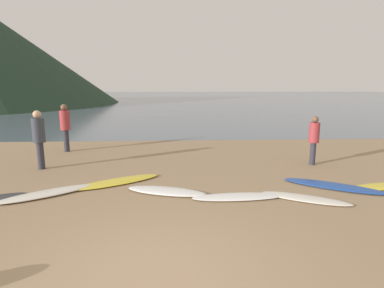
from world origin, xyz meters
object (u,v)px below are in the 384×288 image
Objects in this scene: surfboard_2 at (47,193)px; person_0 at (65,124)px; person_1 at (314,136)px; person_2 at (39,135)px; surfboard_7 at (333,186)px; surfboard_6 at (306,198)px; surfboard_3 at (116,182)px; surfboard_5 at (238,197)px; surfboard_4 at (166,191)px.

person_0 is at bearing 69.48° from surfboard_2.
person_1 is 0.88× the size of person_2.
surfboard_7 is 1.35× the size of person_2.
surfboard_7 is (1.05, 0.81, 0.00)m from surfboard_6.
surfboard_7 is (5.49, -0.61, 0.00)m from surfboard_3.
surfboard_3 is 1.12× the size of surfboard_5.
surfboard_6 is (5.88, -0.57, -0.01)m from surfboard_2.
person_2 is (-1.09, 2.36, 1.00)m from surfboard_2.
surfboard_6 is at bearing 173.21° from person_0.
person_0 is 1.16× the size of person_1.
person_2 is at bearing 150.59° from surfboard_5.
surfboard_2 is 1.21× the size of person_2.
surfboard_5 is 4.21m from person_1.
person_2 reaches higher than surfboard_3.
surfboard_3 is 0.99× the size of surfboard_7.
person_0 is (-5.59, 5.30, 1.03)m from surfboard_5.
person_2 is at bearing -175.26° from surfboard_6.
surfboard_5 is 7.77m from person_0.
surfboard_2 is 5.90m from surfboard_6.
surfboard_3 is 1.33× the size of person_2.
surfboard_6 is at bearing 149.14° from person_2.
surfboard_6 is (1.48, -0.17, -0.00)m from surfboard_5.
surfboard_5 is 1.17× the size of person_0.
person_1 is (8.55, -2.43, -0.14)m from person_0.
surfboard_5 is 0.88× the size of surfboard_7.
surfboard_2 is 1.02× the size of surfboard_5.
surfboard_2 is at bearing -157.98° from surfboard_6.
person_2 is at bearing 123.24° from person_0.
surfboard_2 is 2.79m from person_2.
person_0 reaches higher than surfboard_3.
surfboard_7 is at bearing -178.90° from person_0.
person_1 is (2.96, 2.86, 0.88)m from surfboard_5.
surfboard_2 reaches higher than surfboard_6.
surfboard_2 reaches higher than surfboard_4.
surfboard_6 is at bearing -42.50° from person_1.
person_0 is (-8.12, 4.65, 1.03)m from surfboard_7.
person_1 reaches higher than surfboard_3.
person_0 is 2.53m from person_2.
surfboard_2 is at bearing -88.03° from person_1.
person_0 is at bearing 169.88° from surfboard_6.
surfboard_3 is at bearing -153.79° from surfboard_7.
person_0 reaches higher than surfboard_5.
surfboard_4 reaches higher than surfboard_6.
surfboard_4 is at bearing -62.44° from surfboard_3.
surfboard_2 is 1.12× the size of surfboard_6.
person_0 is 8.89m from person_1.
person_0 reaches higher than person_2.
surfboard_7 is at bearing -32.26° from surfboard_2.
surfboard_5 is 6.23m from person_2.
surfboard_3 is (1.44, 0.85, -0.01)m from surfboard_2.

